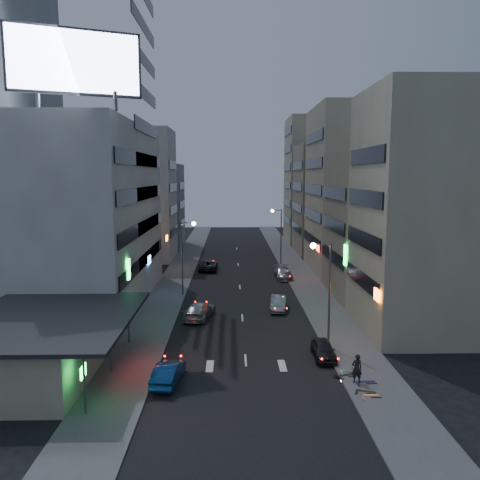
{
  "coord_description": "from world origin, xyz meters",
  "views": [
    {
      "loc": [
        -1.0,
        -27.7,
        13.03
      ],
      "look_at": [
        -0.15,
        17.19,
        6.81
      ],
      "focal_mm": 35.0,
      "sensor_mm": 36.0,
      "label": 1
    }
  ],
  "objects_px": {
    "parked_car_right_near": "(323,350)",
    "scooter_black_a": "(377,384)",
    "parked_car_right_far": "(283,273)",
    "person": "(357,368)",
    "road_car_silver": "(199,310)",
    "scooter_silver_b": "(361,363)",
    "scooter_black_b": "(354,365)",
    "parked_car_right_mid": "(278,303)",
    "scooter_blue": "(375,372)",
    "parked_car_left": "(208,265)",
    "scooter_silver_a": "(380,386)",
    "road_car_blue": "(168,373)"
  },
  "relations": [
    {
      "from": "parked_car_right_near",
      "to": "scooter_black_a",
      "type": "bearing_deg",
      "value": -68.63
    },
    {
      "from": "parked_car_right_far",
      "to": "person",
      "type": "relative_size",
      "value": 2.63
    },
    {
      "from": "parked_car_right_far",
      "to": "scooter_black_a",
      "type": "bearing_deg",
      "value": -88.04
    },
    {
      "from": "road_car_silver",
      "to": "scooter_silver_b",
      "type": "bearing_deg",
      "value": 145.44
    },
    {
      "from": "parked_car_right_far",
      "to": "scooter_silver_b",
      "type": "xyz_separation_m",
      "value": [
        1.98,
        -28.77,
        0.02
      ]
    },
    {
      "from": "parked_car_right_far",
      "to": "road_car_silver",
      "type": "height_order",
      "value": "road_car_silver"
    },
    {
      "from": "person",
      "to": "road_car_silver",
      "type": "bearing_deg",
      "value": -57.84
    },
    {
      "from": "parked_car_right_near",
      "to": "scooter_black_b",
      "type": "bearing_deg",
      "value": -62.76
    },
    {
      "from": "parked_car_right_mid",
      "to": "scooter_blue",
      "type": "xyz_separation_m",
      "value": [
        4.5,
        -16.19,
        0.02
      ]
    },
    {
      "from": "parked_car_right_near",
      "to": "parked_car_left",
      "type": "height_order",
      "value": "parked_car_left"
    },
    {
      "from": "parked_car_right_near",
      "to": "parked_car_right_mid",
      "type": "height_order",
      "value": "parked_car_right_mid"
    },
    {
      "from": "parked_car_right_far",
      "to": "scooter_silver_b",
      "type": "bearing_deg",
      "value": -87.94
    },
    {
      "from": "parked_car_right_mid",
      "to": "scooter_black_a",
      "type": "bearing_deg",
      "value": -69.03
    },
    {
      "from": "scooter_black_a",
      "to": "scooter_silver_a",
      "type": "height_order",
      "value": "scooter_black_a"
    },
    {
      "from": "road_car_silver",
      "to": "parked_car_right_mid",
      "type": "bearing_deg",
      "value": -149.34
    },
    {
      "from": "scooter_black_a",
      "to": "scooter_silver_a",
      "type": "xyz_separation_m",
      "value": [
        0.06,
        -0.31,
        -0.0
      ]
    },
    {
      "from": "parked_car_left",
      "to": "parked_car_right_near",
      "type": "bearing_deg",
      "value": 108.33
    },
    {
      "from": "scooter_blue",
      "to": "scooter_black_b",
      "type": "xyz_separation_m",
      "value": [
        -1.04,
        1.16,
        -0.02
      ]
    },
    {
      "from": "road_car_blue",
      "to": "parked_car_left",
      "type": "bearing_deg",
      "value": -84.72
    },
    {
      "from": "parked_car_right_mid",
      "to": "road_car_blue",
      "type": "distance_m",
      "value": 18.19
    },
    {
      "from": "parked_car_right_mid",
      "to": "road_car_blue",
      "type": "relative_size",
      "value": 1.01
    },
    {
      "from": "road_car_blue",
      "to": "person",
      "type": "height_order",
      "value": "person"
    },
    {
      "from": "parked_car_right_near",
      "to": "person",
      "type": "height_order",
      "value": "person"
    },
    {
      "from": "parked_car_right_far",
      "to": "road_car_silver",
      "type": "xyz_separation_m",
      "value": [
        -9.57,
        -16.47,
        0.02
      ]
    },
    {
      "from": "road_car_silver",
      "to": "scooter_silver_b",
      "type": "distance_m",
      "value": 16.87
    },
    {
      "from": "scooter_blue",
      "to": "parked_car_right_far",
      "type": "bearing_deg",
      "value": 1.78
    },
    {
      "from": "road_car_silver",
      "to": "scooter_blue",
      "type": "xyz_separation_m",
      "value": [
        12.03,
        -13.68,
        -0.03
      ]
    },
    {
      "from": "parked_car_left",
      "to": "scooter_black_b",
      "type": "height_order",
      "value": "parked_car_left"
    },
    {
      "from": "road_car_blue",
      "to": "road_car_silver",
      "type": "bearing_deg",
      "value": -87.8
    },
    {
      "from": "parked_car_right_mid",
      "to": "scooter_silver_b",
      "type": "distance_m",
      "value": 15.34
    },
    {
      "from": "road_car_silver",
      "to": "scooter_silver_a",
      "type": "height_order",
      "value": "road_car_silver"
    },
    {
      "from": "parked_car_right_far",
      "to": "scooter_black_a",
      "type": "xyz_separation_m",
      "value": [
        2.12,
        -31.74,
        -0.04
      ]
    },
    {
      "from": "scooter_blue",
      "to": "scooter_black_b",
      "type": "height_order",
      "value": "scooter_blue"
    },
    {
      "from": "parked_car_right_far",
      "to": "scooter_black_b",
      "type": "distance_m",
      "value": 29.02
    },
    {
      "from": "road_car_silver",
      "to": "person",
      "type": "bearing_deg",
      "value": 140.11
    },
    {
      "from": "person",
      "to": "scooter_black_b",
      "type": "bearing_deg",
      "value": -103.19
    },
    {
      "from": "parked_car_left",
      "to": "person",
      "type": "distance_m",
      "value": 37.56
    },
    {
      "from": "person",
      "to": "scooter_blue",
      "type": "bearing_deg",
      "value": -174.78
    },
    {
      "from": "parked_car_right_mid",
      "to": "person",
      "type": "relative_size",
      "value": 2.23
    },
    {
      "from": "parked_car_right_mid",
      "to": "scooter_black_b",
      "type": "relative_size",
      "value": 2.26
    },
    {
      "from": "parked_car_right_mid",
      "to": "road_car_silver",
      "type": "relative_size",
      "value": 0.82
    },
    {
      "from": "person",
      "to": "scooter_blue",
      "type": "xyz_separation_m",
      "value": [
        1.22,
        0.24,
        -0.35
      ]
    },
    {
      "from": "parked_car_right_mid",
      "to": "scooter_silver_b",
      "type": "relative_size",
      "value": 2.07
    },
    {
      "from": "scooter_silver_a",
      "to": "parked_car_right_far",
      "type": "bearing_deg",
      "value": 4.92
    },
    {
      "from": "road_car_blue",
      "to": "person",
      "type": "xyz_separation_m",
      "value": [
        11.85,
        -0.38,
        0.37
      ]
    },
    {
      "from": "scooter_blue",
      "to": "parked_car_left",
      "type": "bearing_deg",
      "value": 16.08
    },
    {
      "from": "scooter_blue",
      "to": "person",
      "type": "bearing_deg",
      "value": 98.0
    },
    {
      "from": "scooter_black_b",
      "to": "scooter_silver_b",
      "type": "xyz_separation_m",
      "value": [
        0.55,
        0.21,
        0.05
      ]
    },
    {
      "from": "parked_car_right_far",
      "to": "scooter_black_b",
      "type": "relative_size",
      "value": 2.66
    },
    {
      "from": "road_car_silver",
      "to": "parked_car_right_near",
      "type": "bearing_deg",
      "value": 146.97
    }
  ]
}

